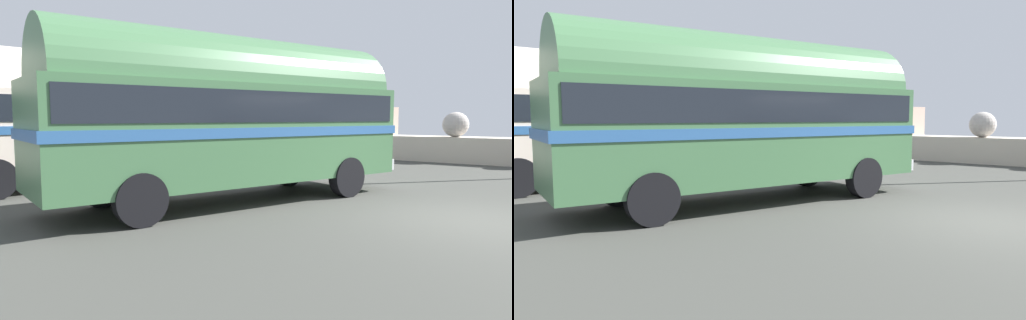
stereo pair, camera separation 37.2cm
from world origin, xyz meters
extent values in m
cube|color=#3D3E39|center=(0.00, 0.00, 0.01)|extent=(32.00, 26.00, 0.02)
cube|color=#B1BCA5|center=(-12.56, 11.47, 1.79)|extent=(1.31, 1.59, 1.38)
sphere|color=beige|center=(-9.16, 11.51, 1.78)|extent=(1.36, 1.36, 1.36)
cube|color=#C9A997|center=(-6.83, 12.12, 1.76)|extent=(1.41, 1.57, 1.32)
sphere|color=#B0A8A1|center=(-3.23, 11.47, 1.63)|extent=(1.06, 1.06, 1.06)
cylinder|color=black|center=(-5.16, 1.51, 0.50)|extent=(0.54, 1.00, 0.96)
cylinder|color=black|center=(-3.04, 0.88, 0.50)|extent=(0.54, 1.00, 0.96)
cylinder|color=black|center=(-6.63, -3.49, 0.50)|extent=(0.54, 1.00, 0.96)
cylinder|color=black|center=(-4.52, -4.11, 0.50)|extent=(0.54, 1.00, 0.96)
cube|color=#406D44|center=(-4.84, -1.30, 1.57)|extent=(4.68, 8.74, 2.10)
cylinder|color=#406D44|center=(-4.84, -1.30, 2.62)|extent=(4.39, 8.36, 2.20)
cube|color=#2C5992|center=(-4.84, -1.30, 1.63)|extent=(4.75, 8.83, 0.20)
cube|color=black|center=(-4.84, -1.30, 2.15)|extent=(4.62, 8.42, 0.64)
cube|color=silver|center=(-3.63, 2.79, 0.70)|extent=(2.23, 0.80, 0.28)
cylinder|color=black|center=(-10.59, 1.07, 0.50)|extent=(0.45, 0.99, 0.96)
cylinder|color=black|center=(-8.42, 0.66, 0.50)|extent=(0.45, 0.99, 0.96)
cylinder|color=black|center=(-9.37, -4.46, 0.50)|extent=(0.45, 0.99, 0.96)
cube|color=beige|center=(-9.98, -1.70, 1.57)|extent=(3.89, 8.70, 2.10)
cylinder|color=beige|center=(-9.98, -1.70, 2.62)|extent=(3.63, 8.33, 2.20)
cube|color=#2C5C97|center=(-9.98, -1.70, 1.63)|extent=(3.95, 8.79, 0.20)
cube|color=black|center=(-9.98, -1.70, 2.15)|extent=(3.86, 8.37, 0.64)
cube|color=silver|center=(-9.20, 2.50, 0.70)|extent=(2.27, 0.57, 0.28)
camera|label=1|loc=(1.86, -9.11, 1.93)|focal=32.04mm
camera|label=2|loc=(2.15, -8.88, 1.93)|focal=32.04mm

